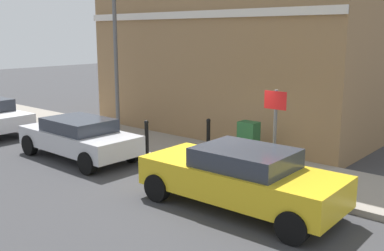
% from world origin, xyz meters
% --- Properties ---
extents(ground, '(80.00, 80.00, 0.00)m').
position_xyz_m(ground, '(0.00, 0.00, 0.00)').
color(ground, '#38383A').
extents(sidewalk, '(2.65, 30.00, 0.15)m').
position_xyz_m(sidewalk, '(1.88, 6.00, 0.07)').
color(sidewalk, gray).
rests_on(sidewalk, ground).
extents(corner_building, '(7.71, 10.42, 7.46)m').
position_xyz_m(corner_building, '(7.00, 3.21, 3.73)').
color(corner_building, olive).
rests_on(corner_building, ground).
extents(car_yellow, '(1.95, 4.51, 1.38)m').
position_xyz_m(car_yellow, '(-0.70, -1.41, 0.73)').
color(car_yellow, gold).
rests_on(car_yellow, ground).
extents(car_silver, '(1.86, 4.16, 1.26)m').
position_xyz_m(car_silver, '(-0.57, 4.61, 0.68)').
color(car_silver, '#B7B7BC').
rests_on(car_silver, ground).
extents(utility_cabinet, '(0.46, 0.61, 1.15)m').
position_xyz_m(utility_cabinet, '(2.14, 0.26, 0.68)').
color(utility_cabinet, '#1E4C28').
rests_on(utility_cabinet, sidewalk).
extents(bollard_near_cabinet, '(0.14, 0.14, 1.04)m').
position_xyz_m(bollard_near_cabinet, '(2.24, 1.80, 0.70)').
color(bollard_near_cabinet, black).
rests_on(bollard_near_cabinet, sidewalk).
extents(bollard_far_kerb, '(0.14, 0.14, 1.04)m').
position_xyz_m(bollard_far_kerb, '(0.80, 3.07, 0.70)').
color(bollard_far_kerb, black).
rests_on(bollard_far_kerb, sidewalk).
extents(street_sign, '(0.08, 0.60, 2.30)m').
position_xyz_m(street_sign, '(0.96, -1.26, 1.66)').
color(street_sign, '#59595B').
rests_on(street_sign, sidewalk).
extents(lamppost, '(0.20, 0.44, 5.72)m').
position_xyz_m(lamppost, '(2.02, 5.84, 3.30)').
color(lamppost, '#59595B').
rests_on(lamppost, sidewalk).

